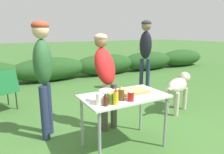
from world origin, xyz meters
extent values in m
plane|color=#3D6B2D|center=(0.00, 0.00, 0.00)|extent=(60.00, 60.00, 0.00)
ellipsoid|color=#234C1E|center=(0.00, 4.40, 0.38)|extent=(2.40, 0.90, 0.75)
ellipsoid|color=#234C1E|center=(2.00, 4.40, 0.38)|extent=(2.40, 0.90, 0.75)
ellipsoid|color=#234C1E|center=(4.00, 4.40, 0.38)|extent=(2.40, 0.90, 0.75)
ellipsoid|color=#234C1E|center=(6.00, 4.40, 0.38)|extent=(2.40, 0.90, 0.75)
cube|color=silver|center=(0.00, 0.00, 0.73)|extent=(1.10, 0.64, 0.02)
cylinder|color=gray|center=(-0.49, -0.27, 0.36)|extent=(0.04, 0.04, 0.71)
cylinder|color=gray|center=(0.49, -0.27, 0.36)|extent=(0.04, 0.04, 0.71)
cylinder|color=gray|center=(-0.49, 0.27, 0.36)|extent=(0.04, 0.04, 0.71)
cylinder|color=gray|center=(0.49, 0.27, 0.36)|extent=(0.04, 0.04, 0.71)
cube|color=#9E9EA3|center=(0.14, -0.02, 0.75)|extent=(0.43, 0.26, 0.02)
cube|color=tan|center=(0.14, -0.02, 0.78)|extent=(0.38, 0.23, 0.04)
cylinder|color=white|center=(-0.38, 0.01, 0.76)|extent=(0.23, 0.23, 0.04)
ellipsoid|color=#ADBC99|center=(-0.19, 0.14, 0.78)|extent=(0.22, 0.22, 0.09)
cylinder|color=white|center=(-0.43, -0.15, 0.81)|extent=(0.08, 0.08, 0.13)
cylinder|color=brown|center=(-0.13, -0.14, 0.81)|extent=(0.07, 0.07, 0.14)
cone|color=gold|center=(-0.13, -0.14, 0.90)|extent=(0.06, 0.06, 0.04)
cylinder|color=red|center=(-0.05, -0.22, 0.80)|extent=(0.08, 0.08, 0.11)
cone|color=white|center=(-0.05, -0.22, 0.87)|extent=(0.07, 0.07, 0.03)
cylinder|color=#562314|center=(-0.38, -0.22, 0.80)|extent=(0.06, 0.06, 0.11)
cone|color=black|center=(-0.38, -0.22, 0.87)|extent=(0.05, 0.05, 0.03)
cylinder|color=olive|center=(-0.31, -0.18, 0.80)|extent=(0.07, 0.07, 0.11)
cylinder|color=#D1CC47|center=(-0.31, -0.18, 0.86)|extent=(0.06, 0.06, 0.02)
cylinder|color=yellow|center=(-0.27, -0.24, 0.82)|extent=(0.06, 0.06, 0.15)
cone|color=red|center=(-0.27, -0.24, 0.91)|extent=(0.05, 0.05, 0.04)
cylinder|color=#4C473D|center=(-0.01, 0.54, 0.37)|extent=(0.11, 0.11, 0.74)
cylinder|color=#4C473D|center=(0.17, 0.56, 0.37)|extent=(0.11, 0.11, 0.74)
ellipsoid|color=red|center=(0.06, 0.66, 1.02)|extent=(0.38, 0.48, 0.65)
sphere|color=#936B4C|center=(0.05, 0.77, 1.40)|extent=(0.21, 0.21, 0.21)
ellipsoid|color=tan|center=(0.05, 0.77, 1.46)|extent=(0.22, 0.22, 0.12)
cylinder|color=#232D4C|center=(1.84, 2.02, 0.43)|extent=(0.10, 0.10, 0.87)
cylinder|color=#232D4C|center=(1.95, 1.89, 0.43)|extent=(0.10, 0.10, 0.87)
ellipsoid|color=black|center=(1.89, 1.95, 1.22)|extent=(0.37, 0.38, 0.70)
sphere|color=#936B4C|center=(1.89, 1.95, 1.69)|extent=(0.24, 0.24, 0.24)
ellipsoid|color=#333338|center=(1.89, 1.95, 1.76)|extent=(0.25, 0.25, 0.14)
cylinder|color=#232D4C|center=(-0.88, 0.72, 0.40)|extent=(0.11, 0.11, 0.80)
cylinder|color=#232D4C|center=(-0.79, 0.89, 0.40)|extent=(0.11, 0.11, 0.80)
ellipsoid|color=#28562D|center=(-0.84, 0.81, 1.13)|extent=(0.39, 0.43, 0.65)
sphere|color=#DBAD89|center=(-0.84, 0.81, 1.56)|extent=(0.22, 0.22, 0.22)
ellipsoid|color=#993823|center=(-0.84, 0.81, 1.63)|extent=(0.23, 0.23, 0.13)
cylinder|color=beige|center=(1.36, 0.57, 0.22)|extent=(0.08, 0.08, 0.45)
cylinder|color=beige|center=(1.43, 0.40, 0.22)|extent=(0.08, 0.08, 0.45)
cylinder|color=beige|center=(1.75, 0.73, 0.22)|extent=(0.08, 0.08, 0.45)
cylinder|color=beige|center=(1.82, 0.56, 0.22)|extent=(0.08, 0.08, 0.45)
ellipsoid|color=beige|center=(1.59, 0.56, 0.52)|extent=(0.72, 0.51, 0.29)
sphere|color=beige|center=(1.95, 0.71, 0.62)|extent=(0.23, 0.23, 0.23)
cone|color=beige|center=(2.03, 0.74, 0.65)|extent=(0.20, 0.17, 0.16)
cylinder|color=beige|center=(1.24, 0.42, 0.54)|extent=(0.21, 0.12, 0.12)
cube|color=#19602D|center=(-1.42, 2.33, 0.39)|extent=(0.59, 0.59, 0.03)
cube|color=#19602D|center=(-1.32, 2.07, 0.61)|extent=(0.49, 0.31, 0.44)
cylinder|color=black|center=(-1.16, 2.22, 0.19)|extent=(0.02, 0.02, 0.38)
cylinder|color=black|center=(-1.30, 2.59, 0.19)|extent=(0.02, 0.02, 0.38)
cylinder|color=black|center=(-1.20, 2.41, 0.56)|extent=(0.17, 0.40, 0.02)
camera|label=1|loc=(-1.35, -2.08, 1.54)|focal=32.00mm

